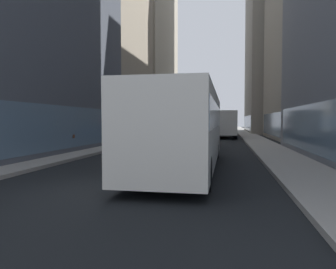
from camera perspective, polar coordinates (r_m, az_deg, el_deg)
name	(u,v)px	position (r m, az deg, el deg)	size (l,w,h in m)	color
ground_plane	(206,135)	(43.77, 6.79, -0.10)	(120.00, 120.00, 0.00)	black
sidewalk_left	(165,134)	(44.51, -0.55, 0.06)	(2.40, 110.00, 0.15)	gray
sidewalk_right	(248,135)	(43.76, 14.25, -0.06)	(2.40, 110.00, 0.15)	gray
building_left_mid	(97,36)	(38.78, -12.77, 16.96)	(9.81, 14.87, 23.40)	#A0937F
building_left_far	(143,56)	(57.75, -4.61, 13.90)	(9.38, 20.78, 26.81)	#B2A893
building_right_mid	(316,19)	(38.26, 25.09, 18.37)	(8.46, 17.29, 25.18)	gray
building_right_far	(284,6)	(59.02, 20.15, 20.88)	(11.28, 18.67, 41.47)	gray
transit_bus	(185,125)	(13.03, 3.14, 1.64)	(2.78, 11.53, 3.05)	silver
car_black_suv	(203,137)	(23.11, 6.38, -0.36)	(1.80, 4.40, 1.62)	black
car_silver_sedan	(215,129)	(45.34, 8.44, 1.02)	(1.71, 4.53, 1.62)	#B7BABF
car_blue_hatchback	(184,133)	(30.44, 2.85, 0.33)	(1.80, 4.39, 1.62)	#4C6BB7
box_truck	(226,123)	(36.64, 10.45, 1.98)	(2.30, 7.50, 3.05)	#A51919
dalmatian_dog	(113,168)	(9.93, -9.97, -5.99)	(0.22, 0.96, 0.72)	white
pedestrian_with_handbag	(70,137)	(19.59, -17.32, -0.42)	(0.45, 0.34, 1.69)	#1E1E2D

